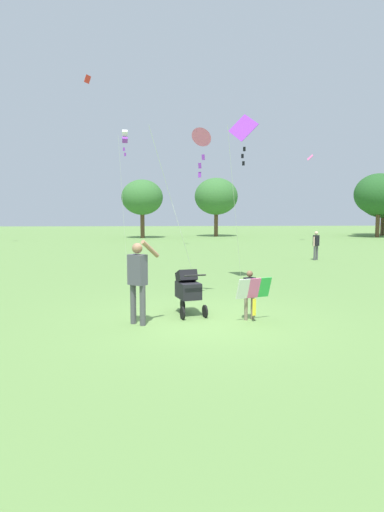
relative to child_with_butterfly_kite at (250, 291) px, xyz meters
name	(u,v)px	position (x,y,z in m)	size (l,w,h in m)	color
ground_plane	(199,321)	(-1.10, 0.02, -0.64)	(120.00, 120.00, 0.00)	#668E47
treeline_distant	(271,193)	(7.63, 30.12, 3.28)	(48.59, 7.30, 6.56)	brown
child_with_butterfly_kite	(250,291)	(0.00, 0.00, 0.00)	(0.80, 0.49, 1.07)	#7F705B
person_adult_flyer	(138,276)	(-2.37, -0.22, 0.37)	(0.68, 0.46, 1.76)	#4C4C51
stroller	(188,288)	(-1.31, 0.60, -0.04)	(0.71, 1.12, 1.03)	black
kite_adult_black	(201,140)	(-0.90, 2.11, 3.48)	(1.57, 2.50, 4.43)	pink
kite_orange_delta	(125,138)	(-3.45, 9.43, 4.67)	(0.28, 1.34, 5.65)	white
kite_green_novelty	(243,132)	(0.64, 4.82, 4.16)	(1.15, 2.05, 5.42)	purple
distant_kites_cluster	(188,66)	(-0.29, 21.11, 11.26)	(31.98, 10.17, 10.74)	white
person_red_shirt	(316,243)	(5.36, 11.40, 0.17)	(0.36, 0.33, 1.38)	#4C4C51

